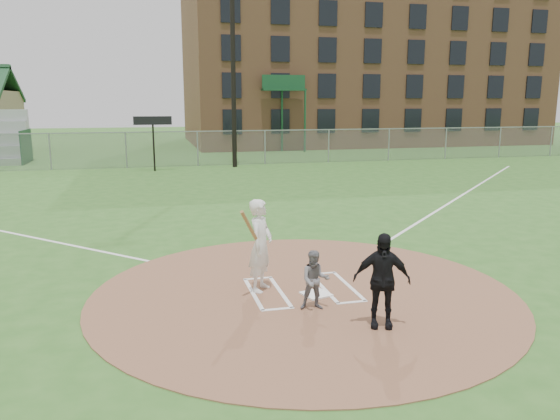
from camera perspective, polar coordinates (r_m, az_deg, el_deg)
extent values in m
plane|color=#2E5F20|center=(10.99, 2.52, -8.69)|extent=(140.00, 140.00, 0.00)
cylinder|color=#8B5C41|center=(10.98, 2.52, -8.64)|extent=(8.40, 8.40, 0.02)
cube|color=white|center=(10.85, 3.78, -8.76)|extent=(0.62, 0.62, 0.03)
cube|color=white|center=(22.66, 18.18, 1.28)|extent=(17.04, 17.04, 0.01)
imported|color=slate|center=(9.99, 3.68, -7.32)|extent=(0.61, 0.52, 1.10)
imported|color=black|center=(9.31, 10.57, -7.22)|extent=(1.03, 0.68, 1.62)
cube|color=white|center=(10.89, -2.82, -8.73)|extent=(0.08, 1.80, 0.01)
cube|color=white|center=(11.00, 0.03, -8.50)|extent=(0.08, 1.80, 0.01)
cube|color=white|center=(11.78, -2.32, -7.15)|extent=(0.62, 0.08, 0.01)
cube|color=white|center=(10.13, -0.24, -10.31)|extent=(0.62, 0.08, 0.01)
cube|color=white|center=(11.42, 7.18, -7.84)|extent=(0.08, 1.80, 0.01)
cube|color=white|center=(11.24, 4.53, -8.10)|extent=(0.08, 1.80, 0.01)
cube|color=white|center=(12.13, 4.41, -6.62)|extent=(0.62, 0.08, 0.01)
cube|color=white|center=(10.54, 7.50, -9.53)|extent=(0.62, 0.08, 0.01)
imported|color=white|center=(10.84, -2.03, -3.71)|extent=(0.74, 0.81, 1.85)
cylinder|color=olive|center=(10.28, -3.23, -1.68)|extent=(0.44, 0.50, 0.70)
cube|color=slate|center=(32.15, -8.60, 6.35)|extent=(56.00, 0.03, 2.00)
cube|color=gray|center=(32.08, -8.66, 8.13)|extent=(56.00, 0.06, 0.06)
cube|color=gray|center=(32.15, -8.60, 6.35)|extent=(56.08, 0.08, 2.00)
cube|color=#194728|center=(36.89, -24.99, 6.06)|extent=(0.08, 3.20, 2.00)
cube|color=#9E6544|center=(51.63, 8.01, 15.46)|extent=(30.00, 16.00, 15.00)
cube|color=black|center=(44.21, 11.89, 15.90)|extent=(26.60, 0.10, 12.20)
cube|color=#194728|center=(40.48, 0.38, 12.46)|extent=(3.20, 1.00, 0.15)
cube|color=#194728|center=(40.98, 0.20, 9.30)|extent=(0.12, 0.12, 4.50)
cube|color=#194728|center=(40.46, 2.62, 9.26)|extent=(0.12, 0.12, 4.50)
cube|color=#194728|center=(40.49, 0.38, 13.24)|extent=(3.20, 0.08, 1.00)
cylinder|color=black|center=(31.36, -4.93, 15.46)|extent=(0.26, 0.26, 12.00)
cylinder|color=black|center=(30.20, -13.05, 6.44)|extent=(0.10, 0.10, 2.60)
cube|color=black|center=(30.12, -13.17, 9.09)|extent=(2.00, 0.10, 0.45)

